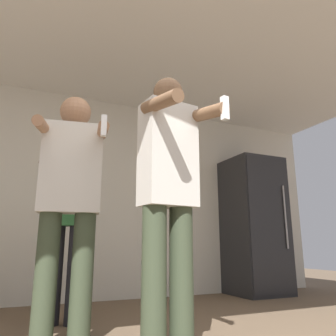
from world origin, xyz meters
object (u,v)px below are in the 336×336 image
(person_spectator_back, at_px, (68,215))
(person_man_side, at_px, (70,197))
(refrigerator, at_px, (254,225))
(person_woman_foreground, at_px, (169,194))

(person_spectator_back, bearing_deg, person_man_side, -96.97)
(person_man_side, distance_m, person_spectator_back, 0.66)
(refrigerator, relative_size, person_woman_foreground, 1.09)
(refrigerator, bearing_deg, person_man_side, -152.98)
(refrigerator, bearing_deg, person_spectator_back, -164.50)
(person_woman_foreground, relative_size, person_man_side, 0.98)
(person_woman_foreground, height_order, person_man_side, person_man_side)
(person_woman_foreground, bearing_deg, person_man_side, 129.99)
(refrigerator, distance_m, person_spectator_back, 2.72)
(person_man_side, height_order, person_spectator_back, person_man_side)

